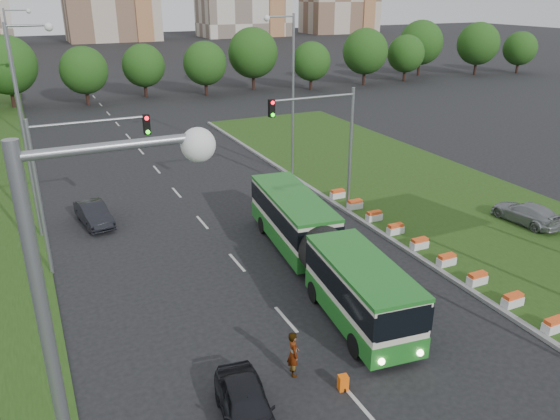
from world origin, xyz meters
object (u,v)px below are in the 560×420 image
car_left_far (94,214)px  shopping_trolley (343,383)px  traffic_mast_median (329,133)px  car_left_near (247,407)px  articulated_bus (318,248)px  traffic_mast_left (71,169)px  pedestrian (293,354)px  car_median (527,213)px

car_left_far → shopping_trolley: (5.98, -19.56, -0.39)m
traffic_mast_median → car_left_near: bearing=-127.8°
traffic_mast_median → articulated_bus: bearing=-123.0°
articulated_bus → shopping_trolley: articulated_bus is taller
traffic_mast_left → pedestrian: traffic_mast_left is taller
traffic_mast_left → car_median: 26.39m
pedestrian → shopping_trolley: pedestrian is taller
car_left_near → shopping_trolley: size_ratio=6.94×
articulated_bus → shopping_trolley: 8.59m
car_median → shopping_trolley: size_ratio=7.42×
car_left_near → car_left_far: bearing=104.6°
pedestrian → shopping_trolley: (1.24, -1.56, -0.62)m
traffic_mast_median → car_left_far: size_ratio=1.93×
car_median → pedestrian: 20.36m
car_left_near → shopping_trolley: (3.79, 0.08, -0.41)m
shopping_trolley → car_median: bearing=32.9°
traffic_mast_median → car_left_near: size_ratio=1.93×
articulated_bus → car_left_near: size_ratio=3.84×
articulated_bus → car_median: bearing=7.5°
traffic_mast_median → car_left_far: bearing=161.7°
traffic_mast_left → car_left_far: traffic_mast_left is taller
articulated_bus → car_left_far: (-9.25, 11.73, -0.92)m
car_left_near → car_median: car_median is taller
pedestrian → car_left_near: bearing=135.3°
car_left_near → pedestrian: 3.04m
car_left_near → car_median: size_ratio=0.94×
articulated_bus → car_median: 14.81m
traffic_mast_median → car_left_far: (-13.88, 4.58, -4.67)m
traffic_mast_left → shopping_trolley: bearing=-62.6°
traffic_mast_median → pedestrian: size_ratio=4.36×
traffic_mast_median → car_left_near: (-11.69, -15.05, -4.64)m
car_left_near → articulated_bus: bearing=56.5°
car_left_near → traffic_mast_median: bearing=60.4°
car_median → pedestrian: size_ratio=2.42×
traffic_mast_left → car_median: traffic_mast_left is taller
car_left_near → pedestrian: size_ratio=2.26×
traffic_mast_median → shopping_trolley: 17.67m
articulated_bus → car_median: articulated_bus is taller
car_left_near → car_median: (21.84, 8.14, 0.09)m
shopping_trolley → traffic_mast_left: bearing=126.3°
traffic_mast_left → articulated_bus: bearing=-30.3°
car_median → pedestrian: bearing=14.2°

